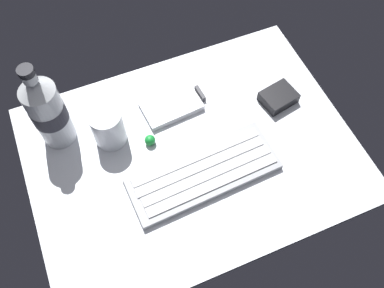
{
  "coord_description": "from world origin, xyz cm",
  "views": [
    {
      "loc": [
        -14.86,
        -35.85,
        72.11
      ],
      "look_at": [
        0.0,
        0.0,
        3.0
      ],
      "focal_mm": 38.47,
      "sensor_mm": 36.0,
      "label": 1
    }
  ],
  "objects_px": {
    "keyboard": "(205,172)",
    "water_bottle": "(47,110)",
    "juice_cup": "(108,128)",
    "trackball_mouse": "(150,140)",
    "handheld_device": "(174,104)",
    "charger_block": "(278,97)"
  },
  "relations": [
    {
      "from": "keyboard",
      "to": "water_bottle",
      "type": "xyz_separation_m",
      "value": [
        -0.24,
        0.19,
        0.08
      ]
    },
    {
      "from": "water_bottle",
      "to": "juice_cup",
      "type": "bearing_deg",
      "value": -26.38
    },
    {
      "from": "handheld_device",
      "to": "trackball_mouse",
      "type": "bearing_deg",
      "value": -139.62
    },
    {
      "from": "charger_block",
      "to": "handheld_device",
      "type": "bearing_deg",
      "value": 161.3
    },
    {
      "from": "keyboard",
      "to": "juice_cup",
      "type": "xyz_separation_m",
      "value": [
        -0.14,
        0.15,
        0.03
      ]
    },
    {
      "from": "handheld_device",
      "to": "juice_cup",
      "type": "relative_size",
      "value": 1.56
    },
    {
      "from": "water_bottle",
      "to": "trackball_mouse",
      "type": "distance_m",
      "value": 0.2
    },
    {
      "from": "keyboard",
      "to": "trackball_mouse",
      "type": "height_order",
      "value": "trackball_mouse"
    },
    {
      "from": "juice_cup",
      "to": "charger_block",
      "type": "relative_size",
      "value": 1.21
    },
    {
      "from": "handheld_device",
      "to": "trackball_mouse",
      "type": "relative_size",
      "value": 6.02
    },
    {
      "from": "water_bottle",
      "to": "keyboard",
      "type": "bearing_deg",
      "value": -38.9
    },
    {
      "from": "charger_block",
      "to": "trackball_mouse",
      "type": "bearing_deg",
      "value": 178.83
    },
    {
      "from": "handheld_device",
      "to": "charger_block",
      "type": "bearing_deg",
      "value": -18.7
    },
    {
      "from": "handheld_device",
      "to": "trackball_mouse",
      "type": "distance_m",
      "value": 0.1
    },
    {
      "from": "water_bottle",
      "to": "charger_block",
      "type": "height_order",
      "value": "water_bottle"
    },
    {
      "from": "juice_cup",
      "to": "water_bottle",
      "type": "xyz_separation_m",
      "value": [
        -0.09,
        0.05,
        0.05
      ]
    },
    {
      "from": "handheld_device",
      "to": "water_bottle",
      "type": "distance_m",
      "value": 0.25
    },
    {
      "from": "handheld_device",
      "to": "charger_block",
      "type": "relative_size",
      "value": 1.89
    },
    {
      "from": "keyboard",
      "to": "trackball_mouse",
      "type": "bearing_deg",
      "value": 125.48
    },
    {
      "from": "juice_cup",
      "to": "handheld_device",
      "type": "bearing_deg",
      "value": 9.6
    },
    {
      "from": "juice_cup",
      "to": "charger_block",
      "type": "height_order",
      "value": "juice_cup"
    },
    {
      "from": "juice_cup",
      "to": "trackball_mouse",
      "type": "xyz_separation_m",
      "value": [
        0.07,
        -0.04,
        -0.03
      ]
    }
  ]
}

